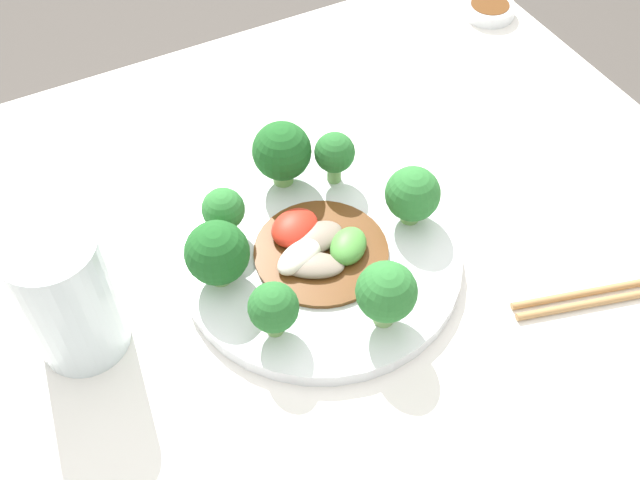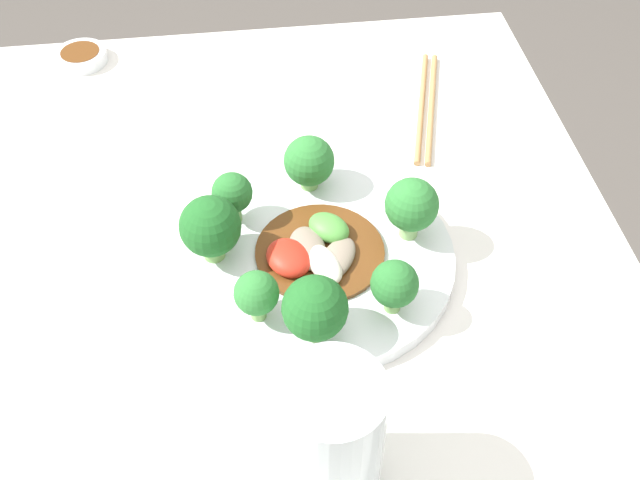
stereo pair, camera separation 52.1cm
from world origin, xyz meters
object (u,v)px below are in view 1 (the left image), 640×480
Objects in this scene: broccoli_northeast at (273,308)px; stirfry_center at (315,247)px; broccoli_southwest at (335,154)px; chopsticks at (623,292)px; broccoli_north at (386,293)px; sauce_dish at (489,9)px; broccoli_west at (413,194)px; plate at (320,259)px; drinking_glass at (68,297)px; broccoli_south at (282,152)px; broccoli_east at (217,253)px; broccoli_southeast at (223,210)px.

stirfry_center is at bearing -139.27° from broccoli_northeast.
broccoli_southwest reaches higher than chopsticks.
broccoli_north is 1.02× the size of sauce_dish.
broccoli_west is 0.93× the size of sauce_dish.
broccoli_southwest is (-0.06, -0.08, 0.04)m from plate.
drinking_glass is (0.22, -0.02, 0.06)m from plate.
chopsticks is (-0.45, 0.18, -0.06)m from drinking_glass.
drinking_glass is at bearing -3.82° from broccoli_west.
broccoli_southwest is 0.30m from chopsticks.
broccoli_north is at bearing 154.88° from drinking_glass.
broccoli_south is 0.54× the size of drinking_glass.
sauce_dish is at bearing -152.71° from broccoli_east.
broccoli_south is at bearing 23.31° from sauce_dish.
drinking_glass reaches higher than broccoli_northeast.
stirfry_center is at bearing 51.30° from broccoli_southwest.
broccoli_northeast is at bearing 152.48° from drinking_glass.
chopsticks is at bearing 145.26° from plate.
plate is 3.73× the size of broccoli_south.
broccoli_southwest is at bearing 29.28° from sauce_dish.
broccoli_north is 0.26m from drinking_glass.
broccoli_southwest reaches higher than plate.
stirfry_center is at bearing -2.82° from broccoli_west.
broccoli_east reaches higher than plate.
broccoli_southwest is at bearing -125.99° from plate.
stirfry_center is at bearing -50.73° from plate.
broccoli_east is 0.32× the size of chopsticks.
broccoli_south is (-0.08, -0.04, 0.01)m from broccoli_southeast.
broccoli_south is at bearing -25.64° from broccoli_southwest.
broccoli_south is at bearing -154.62° from broccoli_southeast.
plate is at bearing -0.75° from broccoli_west.
sauce_dish is at bearing -110.01° from chopsticks.
drinking_glass is (0.15, -0.08, 0.02)m from broccoli_northeast.
broccoli_north is at bearing 99.40° from plate.
plate is 0.10m from broccoli_southeast.
plate is at bearing 174.83° from drinking_glass.
broccoli_southwest reaches higher than stirfry_center.
stirfry_center is (-0.07, -0.06, -0.03)m from broccoli_northeast.
broccoli_south is at bearing -50.01° from chopsticks.
drinking_glass is at bearing -27.52° from broccoli_northeast.
broccoli_northeast is 0.10m from stirfry_center.
broccoli_north is (-0.00, 0.19, -0.00)m from broccoli_south.
drinking_glass reaches higher than broccoli_south.
chopsticks is at bearing 145.00° from stirfry_center.
broccoli_west reaches higher than stirfry_center.
broccoli_west reaches higher than broccoli_southeast.
stirfry_center is 0.96× the size of drinking_glass.
stirfry_center is 0.60× the size of chopsticks.
plate is at bearing -80.60° from broccoli_north.
broccoli_southwest is at bearing -104.09° from broccoli_north.
sauce_dish is (-0.15, -0.42, 0.00)m from chopsticks.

